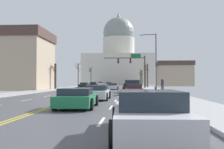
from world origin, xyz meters
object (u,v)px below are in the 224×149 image
(sedan_oncoming_01, at_px, (93,84))
(sedan_oncoming_03, at_px, (101,84))
(sedan_near_04, at_px, (97,93))
(sedan_oncoming_00, at_px, (84,85))
(sedan_near_00, at_px, (112,86))
(sedan_oncoming_02, at_px, (109,84))
(sedan_near_06, at_px, (148,114))
(street_lamp_right, at_px, (154,57))
(signal_gantry, at_px, (133,64))
(sedan_near_05, at_px, (77,98))
(sedan_near_01, at_px, (132,87))
(sedan_near_03, at_px, (134,90))
(pedestrian_00, at_px, (162,84))
(pickup_truck_near_02, at_px, (132,87))
(bicycle_parked, at_px, (156,90))

(sedan_oncoming_01, bearing_deg, sedan_oncoming_03, 90.72)
(sedan_near_04, xyz_separation_m, sedan_oncoming_00, (-7.32, 36.49, 0.01))
(sedan_near_00, distance_m, sedan_oncoming_02, 35.04)
(sedan_near_06, distance_m, sedan_oncoming_02, 74.08)
(street_lamp_right, distance_m, sedan_oncoming_02, 46.86)
(signal_gantry, bearing_deg, sedan_oncoming_03, 104.33)
(sedan_oncoming_03, bearing_deg, sedan_oncoming_01, -89.28)
(sedan_near_05, relative_size, sedan_oncoming_03, 0.95)
(street_lamp_right, bearing_deg, sedan_near_00, 120.14)
(sedan_oncoming_01, relative_size, sedan_oncoming_03, 0.96)
(sedan_near_06, bearing_deg, sedan_near_00, 95.02)
(sedan_near_01, bearing_deg, signal_gantry, 88.21)
(sedan_oncoming_03, bearing_deg, sedan_near_03, -80.77)
(sedan_near_04, height_order, sedan_near_06, sedan_near_06)
(sedan_near_01, relative_size, sedan_oncoming_02, 1.00)
(sedan_near_03, bearing_deg, sedan_oncoming_00, 109.45)
(sedan_near_03, bearing_deg, street_lamp_right, 68.95)
(sedan_oncoming_01, bearing_deg, pedestrian_00, -69.09)
(pickup_truck_near_02, bearing_deg, sedan_oncoming_02, 98.22)
(sedan_near_03, distance_m, sedan_oncoming_00, 31.32)
(sedan_near_01, bearing_deg, sedan_near_04, -99.09)
(pedestrian_00, bearing_deg, sedan_near_05, -110.53)
(signal_gantry, height_order, street_lamp_right, street_lamp_right)
(sedan_near_01, relative_size, pedestrian_00, 2.52)
(sedan_near_00, bearing_deg, street_lamp_right, -59.86)
(sedan_near_04, bearing_deg, signal_gantry, 83.31)
(sedan_near_01, bearing_deg, sedan_oncoming_00, 121.40)
(pedestrian_00, xyz_separation_m, bicycle_parked, (-1.26, -3.78, -0.64))
(street_lamp_right, distance_m, sedan_near_05, 22.18)
(sedan_near_00, xyz_separation_m, sedan_near_04, (0.32, -25.12, 0.01))
(sedan_near_00, relative_size, sedan_near_04, 0.94)
(signal_gantry, height_order, sedan_near_05, signal_gantry)
(pedestrian_00, bearing_deg, sedan_near_04, -118.31)
(sedan_oncoming_03, bearing_deg, pedestrian_00, -76.31)
(sedan_near_01, bearing_deg, sedan_oncoming_01, 108.79)
(sedan_near_01, height_order, bicycle_parked, sedan_near_01)
(signal_gantry, bearing_deg, sedan_oncoming_02, 102.87)
(sedan_near_04, distance_m, bicycle_parked, 10.60)
(pickup_truck_near_02, bearing_deg, sedan_oncoming_03, 100.21)
(street_lamp_right, xyz_separation_m, sedan_oncoming_01, (-12.93, 34.74, -4.17))
(sedan_near_05, bearing_deg, sedan_oncoming_02, 92.86)
(street_lamp_right, distance_m, sedan_near_00, 13.17)
(sedan_near_05, distance_m, sedan_oncoming_01, 55.98)
(signal_gantry, height_order, sedan_near_03, signal_gantry)
(pickup_truck_near_02, xyz_separation_m, sedan_near_03, (0.06, -6.61, -0.17))
(sedan_near_06, distance_m, pedestrian_00, 26.82)
(sedan_near_03, bearing_deg, sedan_near_04, -114.11)
(sedan_near_04, bearing_deg, sedan_near_03, 65.89)
(sedan_near_06, bearing_deg, pedestrian_00, 81.89)
(street_lamp_right, relative_size, sedan_oncoming_02, 1.75)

